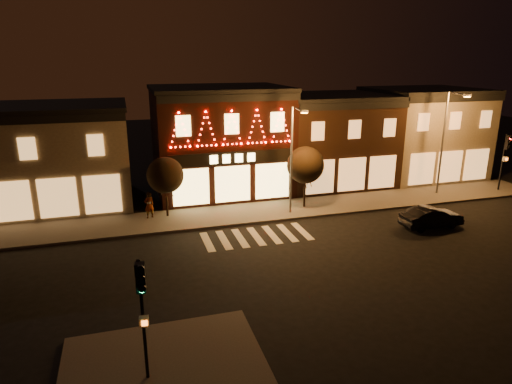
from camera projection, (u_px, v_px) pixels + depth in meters
name	position (u px, v px, depth m)	size (l,w,h in m)	color
ground	(278.00, 264.00, 23.57)	(120.00, 120.00, 0.00)	black
sidewalk_far	(267.00, 211.00, 31.43)	(44.00, 4.00, 0.15)	#47423D
sidewalk_near	(167.00, 383.00, 14.90)	(7.00, 7.00, 0.15)	#47423D
building_left	(41.00, 156.00, 31.82)	(12.20, 8.28, 7.30)	#6F634F
building_pulp	(220.00, 140.00, 35.19)	(10.20, 8.34, 8.30)	black
building_right_a	(330.00, 139.00, 37.90)	(9.20, 8.28, 7.50)	#371F13
building_right_b	(422.00, 133.00, 40.30)	(9.20, 8.28, 7.80)	#6F634F
traffic_signal_near	(142.00, 298.00, 14.08)	(0.33, 0.45, 4.31)	black
traffic_signal_far	(506.00, 151.00, 35.24)	(0.35, 0.50, 4.49)	black
streetlamp_mid	(293.00, 153.00, 29.63)	(0.55, 1.65, 7.20)	#59595E
streetlamp_right	(446.00, 136.00, 33.90)	(0.72, 1.79, 7.82)	#59595E
tree_left	(165.00, 175.00, 29.51)	(2.41, 2.41, 4.03)	black
tree_right	(305.00, 165.00, 31.32)	(2.60, 2.60, 4.35)	black
dark_sedan	(431.00, 217.00, 28.54)	(1.40, 4.03, 1.33)	black
pedestrian	(149.00, 205.00, 29.70)	(0.65, 0.43, 1.78)	gray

